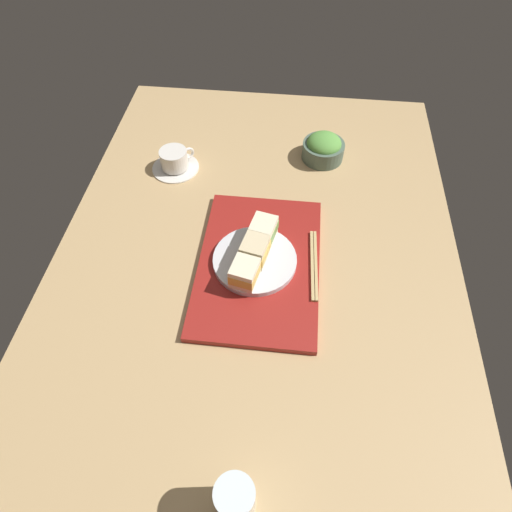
# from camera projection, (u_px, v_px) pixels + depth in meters

# --- Properties ---
(ground_plane) EXTENTS (1.40, 1.00, 0.03)m
(ground_plane) POSITION_uv_depth(u_px,v_px,m) (257.00, 253.00, 1.10)
(ground_plane) COLOR tan
(serving_tray) EXTENTS (0.44, 0.29, 0.02)m
(serving_tray) POSITION_uv_depth(u_px,v_px,m) (259.00, 265.00, 1.05)
(serving_tray) COLOR maroon
(serving_tray) RESTS_ON ground_plane
(sandwich_plate) EXTENTS (0.20, 0.20, 0.02)m
(sandwich_plate) POSITION_uv_depth(u_px,v_px,m) (254.00, 260.00, 1.03)
(sandwich_plate) COLOR silver
(sandwich_plate) RESTS_ON serving_tray
(sandwich_near) EXTENTS (0.08, 0.07, 0.06)m
(sandwich_near) POSITION_uv_depth(u_px,v_px,m) (245.00, 273.00, 0.97)
(sandwich_near) COLOR #EFE5C1
(sandwich_near) RESTS_ON sandwich_plate
(sandwich_middle) EXTENTS (0.08, 0.07, 0.06)m
(sandwich_middle) POSITION_uv_depth(u_px,v_px,m) (254.00, 250.00, 1.00)
(sandwich_middle) COLOR beige
(sandwich_middle) RESTS_ON sandwich_plate
(sandwich_far) EXTENTS (0.08, 0.07, 0.06)m
(sandwich_far) POSITION_uv_depth(u_px,v_px,m) (263.00, 230.00, 1.04)
(sandwich_far) COLOR #EFE5C1
(sandwich_far) RESTS_ON sandwich_plate
(salad_bowl) EXTENTS (0.12, 0.12, 0.08)m
(salad_bowl) POSITION_uv_depth(u_px,v_px,m) (323.00, 148.00, 1.27)
(salad_bowl) COLOR #4C6051
(salad_bowl) RESTS_ON ground_plane
(chopsticks_pair) EXTENTS (0.21, 0.02, 0.01)m
(chopsticks_pair) POSITION_uv_depth(u_px,v_px,m) (314.00, 264.00, 1.03)
(chopsticks_pair) COLOR tan
(chopsticks_pair) RESTS_ON serving_tray
(coffee_cup) EXTENTS (0.14, 0.14, 0.06)m
(coffee_cup) POSITION_uv_depth(u_px,v_px,m) (175.00, 161.00, 1.25)
(coffee_cup) COLOR silver
(coffee_cup) RESTS_ON ground_plane
(drinking_glass) EXTENTS (0.06, 0.06, 0.13)m
(drinking_glass) POSITION_uv_depth(u_px,v_px,m) (236.00, 501.00, 0.69)
(drinking_glass) COLOR silver
(drinking_glass) RESTS_ON ground_plane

